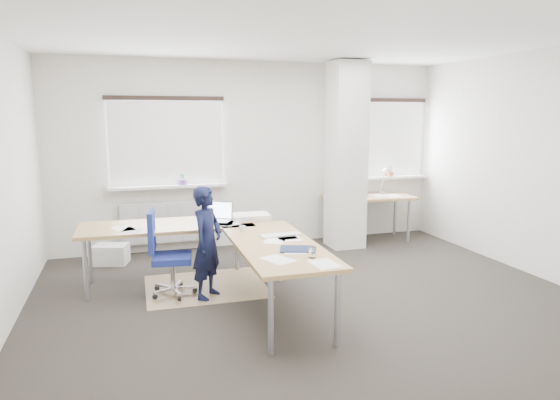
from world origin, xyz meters
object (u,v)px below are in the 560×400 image
object	(u,v)px
desk_side	(368,198)
person	(207,243)
desk_main	(222,236)
task_chair	(169,271)

from	to	relation	value
desk_side	person	world-z (taller)	person
desk_main	task_chair	size ratio (longest dim) A/B	2.72
desk_side	desk_main	bearing A→B (deg)	-141.69
person	task_chair	bearing A→B (deg)	101.11
task_chair	person	xyz separation A→B (m)	(0.40, -0.21, 0.35)
desk_main	desk_side	bearing A→B (deg)	34.20
person	desk_side	bearing A→B (deg)	-19.94
desk_main	person	bearing A→B (deg)	177.99
desk_main	desk_side	xyz separation A→B (m)	(2.70, 1.78, -0.01)
task_chair	person	distance (m)	0.58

